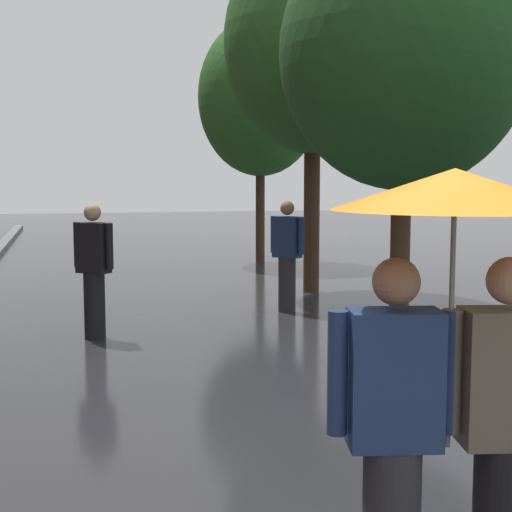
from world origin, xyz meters
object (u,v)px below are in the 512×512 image
(street_tree_1, at_px, (404,53))
(pedestrian_walking_midground, at_px, (287,255))
(street_tree_3, at_px, (260,97))
(street_tree_2, at_px, (313,43))
(pedestrian_walking_far, at_px, (94,267))
(couple_under_umbrella, at_px, (452,328))

(street_tree_1, xyz_separation_m, pedestrian_walking_midground, (-1.01, 1.70, -2.71))
(street_tree_1, height_order, street_tree_3, street_tree_3)
(street_tree_2, xyz_separation_m, pedestrian_walking_midground, (-0.97, -1.70, -3.42))
(street_tree_1, distance_m, pedestrian_walking_far, 4.71)
(street_tree_1, distance_m, couple_under_umbrella, 6.75)
(street_tree_3, xyz_separation_m, pedestrian_walking_far, (-4.13, -7.50, -2.95))
(street_tree_1, bearing_deg, pedestrian_walking_far, 172.20)
(street_tree_1, bearing_deg, couple_under_umbrella, -113.77)
(street_tree_3, bearing_deg, street_tree_1, -91.96)
(street_tree_3, xyz_separation_m, couple_under_umbrella, (-2.84, -13.86, -2.50))
(street_tree_3, xyz_separation_m, pedestrian_walking_midground, (-1.28, -6.33, -3.00))
(pedestrian_walking_far, bearing_deg, street_tree_3, 61.19)
(pedestrian_walking_midground, bearing_deg, couple_under_umbrella, -101.73)
(couple_under_umbrella, relative_size, pedestrian_walking_far, 1.21)
(street_tree_1, distance_m, pedestrian_walking_midground, 3.35)
(street_tree_2, height_order, couple_under_umbrella, street_tree_2)
(street_tree_1, bearing_deg, street_tree_3, 88.04)
(pedestrian_walking_midground, bearing_deg, pedestrian_walking_far, -157.61)
(couple_under_umbrella, xyz_separation_m, pedestrian_walking_midground, (1.56, 7.53, -0.50))
(pedestrian_walking_far, bearing_deg, pedestrian_walking_midground, 22.39)
(street_tree_3, relative_size, couple_under_umbrella, 2.79)
(couple_under_umbrella, bearing_deg, street_tree_3, 78.40)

